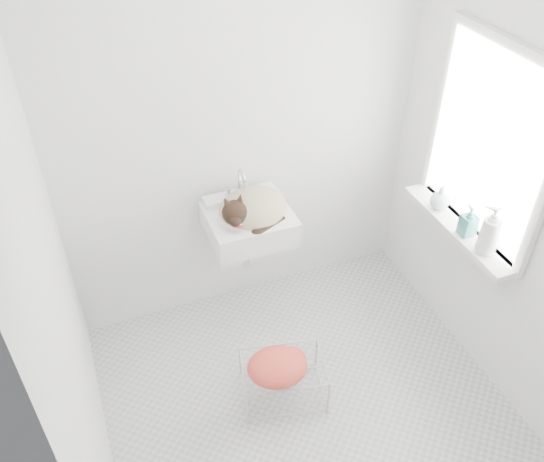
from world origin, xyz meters
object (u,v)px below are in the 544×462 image
object	(u,v)px
cat	(252,209)
bottle_a	(484,251)
sink	(249,213)
bottle_b	(466,234)
wire_rack	(283,379)
bottle_c	(438,208)

from	to	relation	value
cat	bottle_a	world-z (taller)	cat
sink	cat	size ratio (longest dim) A/B	1.08
bottle_a	bottle_b	xyz separation A→B (m)	(0.00, 0.16, 0.00)
bottle_a	bottle_b	size ratio (longest dim) A/B	1.38
sink	cat	distance (m)	0.05
wire_rack	bottle_b	size ratio (longest dim) A/B	2.57
sink	bottle_b	world-z (taller)	sink
cat	bottle_a	xyz separation A→B (m)	(1.04, -0.76, -0.04)
wire_rack	bottle_a	world-z (taller)	bottle_a
cat	wire_rack	bearing A→B (deg)	-104.53
wire_rack	bottle_a	size ratio (longest dim) A/B	1.86
cat	wire_rack	size ratio (longest dim) A/B	0.99
bottle_c	sink	bearing A→B (deg)	161.40
wire_rack	bottle_b	distance (m)	1.31
sink	bottle_a	bearing A→B (deg)	-36.47
cat	bottle_a	distance (m)	1.29
sink	bottle_a	xyz separation A→B (m)	(1.06, -0.78, 0.00)
cat	sink	bearing A→B (deg)	118.74
cat	bottle_c	distance (m)	1.10
bottle_b	bottle_c	distance (m)	0.26
cat	wire_rack	world-z (taller)	cat
sink	bottle_b	bearing A→B (deg)	-30.35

